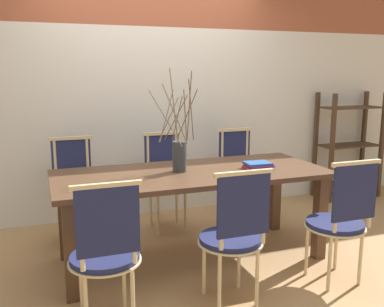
{
  "coord_description": "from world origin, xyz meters",
  "views": [
    {
      "loc": [
        -1.17,
        -3.22,
        1.58
      ],
      "look_at": [
        0.0,
        0.0,
        0.91
      ],
      "focal_mm": 40.0,
      "sensor_mm": 36.0,
      "label": 1
    }
  ],
  "objects": [
    {
      "name": "chair_far_center",
      "position": [
        0.83,
        0.79,
        0.52
      ],
      "size": [
        0.45,
        0.45,
        0.97
      ],
      "rotation": [
        0.0,
        0.0,
        3.14
      ],
      "color": "#1E234C",
      "rests_on": "ground_plane"
    },
    {
      "name": "chair_far_leftend",
      "position": [
        -0.89,
        0.79,
        0.52
      ],
      "size": [
        0.45,
        0.45,
        0.97
      ],
      "rotation": [
        0.0,
        0.0,
        3.14
      ],
      "color": "#1E234C",
      "rests_on": "ground_plane"
    },
    {
      "name": "chair_near_leftend",
      "position": [
        -0.84,
        -0.79,
        0.52
      ],
      "size": [
        0.45,
        0.45,
        0.97
      ],
      "color": "#1E234C",
      "rests_on": "ground_plane"
    },
    {
      "name": "chair_near_center",
      "position": [
        0.87,
        -0.79,
        0.52
      ],
      "size": [
        0.45,
        0.45,
        0.97
      ],
      "color": "#1E234C",
      "rests_on": "ground_plane"
    },
    {
      "name": "wall_rear",
      "position": [
        0.0,
        1.33,
        1.6
      ],
      "size": [
        12.0,
        0.06,
        3.2
      ],
      "color": "silver",
      "rests_on": "ground_plane"
    },
    {
      "name": "ground_plane",
      "position": [
        0.0,
        0.0,
        0.0
      ],
      "size": [
        16.0,
        16.0,
        0.0
      ],
      "primitive_type": "plane",
      "color": "#A87F51"
    },
    {
      "name": "shelving_rack",
      "position": [
        2.48,
        1.07,
        0.65
      ],
      "size": [
        0.79,
        0.37,
        1.32
      ],
      "color": "#422D1E",
      "rests_on": "ground_plane"
    },
    {
      "name": "book_stack",
      "position": [
        0.55,
        -0.1,
        0.79
      ],
      "size": [
        0.25,
        0.19,
        0.06
      ],
      "color": "maroon",
      "rests_on": "dining_table"
    },
    {
      "name": "chair_far_left",
      "position": [
        0.01,
        0.79,
        0.52
      ],
      "size": [
        0.45,
        0.45,
        0.97
      ],
      "rotation": [
        0.0,
        0.0,
        3.14
      ],
      "color": "#1E234C",
      "rests_on": "ground_plane"
    },
    {
      "name": "vase_centerpiece",
      "position": [
        -0.1,
        0.04,
        0.92
      ],
      "size": [
        0.39,
        0.41,
        0.84
      ],
      "color": "#33383D",
      "rests_on": "dining_table"
    },
    {
      "name": "chair_near_left",
      "position": [
        0.01,
        -0.79,
        0.52
      ],
      "size": [
        0.45,
        0.45,
        0.97
      ],
      "color": "#1E234C",
      "rests_on": "ground_plane"
    },
    {
      "name": "dining_table",
      "position": [
        0.0,
        0.0,
        0.66
      ],
      "size": [
        2.24,
        0.94,
        0.76
      ],
      "color": "#4C3321",
      "rests_on": "ground_plane"
    }
  ]
}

